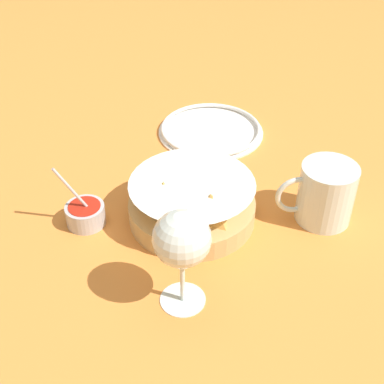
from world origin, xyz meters
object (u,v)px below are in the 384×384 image
(beer_mug, at_px, (325,195))
(side_plate, at_px, (211,130))
(wine_glass, at_px, (182,241))
(food_basket, at_px, (192,203))
(sauce_cup, at_px, (85,213))

(beer_mug, distance_m, side_plate, 0.33)
(side_plate, bearing_deg, wine_glass, 75.63)
(beer_mug, height_order, side_plate, beer_mug)
(food_basket, relative_size, wine_glass, 1.33)
(food_basket, height_order, side_plate, food_basket)
(food_basket, height_order, wine_glass, wine_glass)
(beer_mug, bearing_deg, sauce_cup, -5.77)
(sauce_cup, bearing_deg, food_basket, 175.74)
(beer_mug, relative_size, side_plate, 0.60)
(food_basket, bearing_deg, wine_glass, 77.92)
(sauce_cup, xyz_separation_m, wine_glass, (-0.14, 0.19, 0.10))
(food_basket, distance_m, sauce_cup, 0.18)
(sauce_cup, distance_m, wine_glass, 0.26)
(food_basket, relative_size, side_plate, 0.96)
(sauce_cup, bearing_deg, beer_mug, 174.23)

